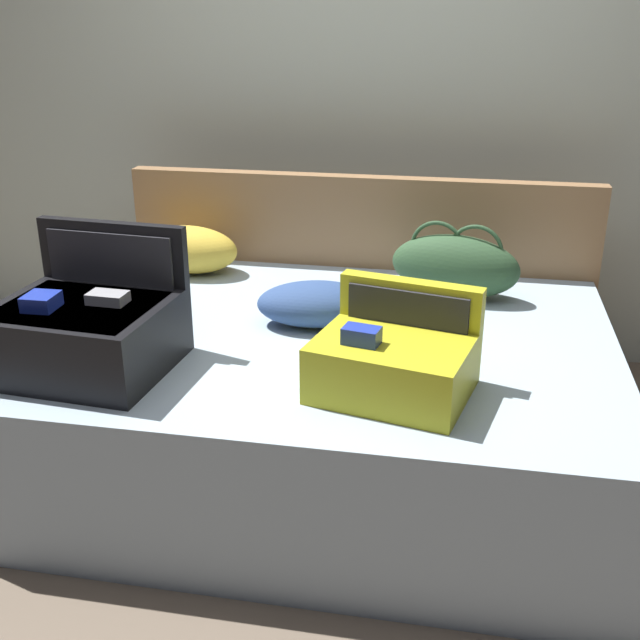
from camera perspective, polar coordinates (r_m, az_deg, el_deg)
ground_plane at (r=2.71m, az=-1.17°, el=-15.12°), size 12.00×12.00×0.00m
back_wall at (r=3.80m, az=4.05°, el=16.93°), size 8.00×0.10×2.60m
bed at (r=2.89m, az=0.43°, el=-6.04°), size 2.04×1.54×0.55m
headboard at (r=3.55m, az=2.81°, el=2.95°), size 2.08×0.08×0.96m
hard_case_large at (r=2.58m, az=-16.83°, el=-0.58°), size 0.56×0.51×0.43m
hard_case_medium at (r=2.33m, az=5.46°, el=-2.87°), size 0.52×0.46×0.31m
duffel_bag at (r=3.14m, az=9.90°, el=3.98°), size 0.55×0.31×0.31m
pillow_near_headboard at (r=3.45m, az=-9.73°, el=5.14°), size 0.47×0.30×0.21m
pillow_center_head at (r=2.83m, az=-0.23°, el=1.20°), size 0.48×0.33×0.16m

